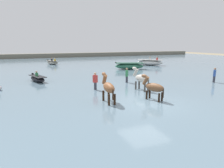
{
  "coord_description": "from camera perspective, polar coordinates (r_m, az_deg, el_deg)",
  "views": [
    {
      "loc": [
        -6.01,
        -9.45,
        3.67
      ],
      "look_at": [
        -0.74,
        3.21,
        0.84
      ],
      "focal_mm": 31.29,
      "sensor_mm": 36.0,
      "label": 1
    }
  ],
  "objects": [
    {
      "name": "ground_plane",
      "position": [
        11.78,
        9.43,
        -6.63
      ],
      "size": [
        120.0,
        120.0,
        0.0
      ],
      "primitive_type": "plane",
      "color": "gray"
    },
    {
      "name": "water_surface",
      "position": [
        20.65,
        -5.36,
        1.87
      ],
      "size": [
        90.0,
        90.0,
        0.34
      ],
      "primitive_type": "cube",
      "color": "slate",
      "rests_on": "ground"
    },
    {
      "name": "horse_lead_pinto",
      "position": [
        14.32,
        8.57,
        1.48
      ],
      "size": [
        0.73,
        1.82,
        1.97
      ],
      "color": "beige",
      "rests_on": "ground"
    },
    {
      "name": "horse_trailing_chestnut",
      "position": [
        11.18,
        -1.08,
        -1.2
      ],
      "size": [
        0.52,
        1.82,
        1.99
      ],
      "color": "brown",
      "rests_on": "ground"
    },
    {
      "name": "horse_flank_bay",
      "position": [
        11.93,
        12.04,
        -1.13
      ],
      "size": [
        0.85,
        1.66,
        1.82
      ],
      "color": "brown",
      "rests_on": "ground"
    },
    {
      "name": "boat_near_starboard",
      "position": [
        26.28,
        5.09,
        5.26
      ],
      "size": [
        4.05,
        2.71,
        0.97
      ],
      "color": "#337556",
      "rests_on": "water_surface"
    },
    {
      "name": "boat_mid_outer",
      "position": [
        31.53,
        11.0,
        6.2
      ],
      "size": [
        3.96,
        3.73,
        1.33
      ],
      "color": "silver",
      "rests_on": "water_surface"
    },
    {
      "name": "boat_far_inshore",
      "position": [
        18.84,
        -20.93,
        1.5
      ],
      "size": [
        1.57,
        2.7,
        0.97
      ],
      "color": "black",
      "rests_on": "water_surface"
    },
    {
      "name": "boat_near_port",
      "position": [
        33.79,
        -17.0,
        6.05
      ],
      "size": [
        2.17,
        2.85,
        1.07
      ],
      "color": "#B2AD9E",
      "rests_on": "water_surface"
    },
    {
      "name": "person_spectator_far",
      "position": [
        14.4,
        -4.91,
        0.42
      ],
      "size": [
        0.37,
        0.37,
        1.63
      ],
      "color": "#383842",
      "rests_on": "ground"
    },
    {
      "name": "person_wading_mid",
      "position": [
        19.28,
        27.71,
        1.98
      ],
      "size": [
        0.38,
        0.35,
        1.63
      ],
      "color": "#383842",
      "rests_on": "ground"
    },
    {
      "name": "person_wading_close",
      "position": [
        17.09,
        4.34,
        2.21
      ],
      "size": [
        0.34,
        0.38,
        1.63
      ],
      "color": "#383842",
      "rests_on": "ground"
    },
    {
      "name": "channel_buoy",
      "position": [
        16.46,
        -30.0,
        -0.99
      ],
      "size": [
        0.32,
        0.32,
        0.74
      ],
      "color": "silver",
      "rests_on": "water_surface"
    },
    {
      "name": "far_shoreline",
      "position": [
        50.89,
        -15.95,
        7.88
      ],
      "size": [
        80.0,
        2.4,
        1.36
      ],
      "primitive_type": "cube",
      "color": "#706B5B",
      "rests_on": "ground"
    }
  ]
}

